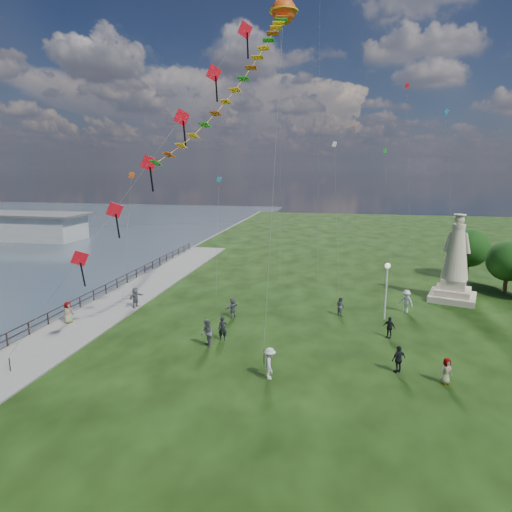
% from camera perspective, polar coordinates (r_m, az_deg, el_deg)
% --- Properties ---
extents(waterfront, '(200.00, 200.00, 1.51)m').
position_cam_1_polar(waterfront, '(37.31, -21.82, -7.20)').
color(waterfront, '#303C48').
rests_on(waterfront, ground).
extents(pier_pavilion, '(30.00, 8.00, 4.40)m').
position_cam_1_polar(pier_pavilion, '(84.83, -30.74, 3.55)').
color(pier_pavilion, '#A0A09B').
rests_on(pier_pavilion, ground).
extents(statue, '(4.68, 4.68, 7.60)m').
position_cam_1_polar(statue, '(41.12, 25.00, -1.50)').
color(statue, '#C8B097').
rests_on(statue, ground).
extents(lamppost, '(0.41, 0.41, 4.46)m').
position_cam_1_polar(lamppost, '(33.84, 17.04, -2.97)').
color(lamppost, silver).
rests_on(lamppost, ground).
extents(tree_row, '(6.90, 10.60, 5.31)m').
position_cam_1_polar(tree_row, '(47.33, 29.04, -0.06)').
color(tree_row, '#382314').
rests_on(tree_row, ground).
extents(person_0, '(0.69, 0.56, 1.63)m').
position_cam_1_polar(person_0, '(29.39, -4.46, -9.63)').
color(person_0, black).
rests_on(person_0, ground).
extents(person_1, '(0.93, 1.07, 1.88)m').
position_cam_1_polar(person_1, '(28.39, -6.57, -10.19)').
color(person_1, '#595960').
rests_on(person_1, ground).
extents(person_2, '(0.89, 1.27, 1.78)m').
position_cam_1_polar(person_2, '(24.35, 1.84, -14.12)').
color(person_2, silver).
rests_on(person_2, ground).
extents(person_3, '(1.05, 0.95, 1.61)m').
position_cam_1_polar(person_3, '(26.31, 18.48, -12.91)').
color(person_3, black).
rests_on(person_3, ground).
extents(person_4, '(0.83, 0.73, 1.45)m').
position_cam_1_polar(person_4, '(26.02, 24.02, -13.82)').
color(person_4, '#595960').
rests_on(person_4, ground).
extents(person_5, '(1.11, 1.70, 1.69)m').
position_cam_1_polar(person_5, '(37.00, -15.77, -5.46)').
color(person_5, '#595960').
rests_on(person_5, ground).
extents(person_7, '(0.80, 0.85, 1.50)m').
position_cam_1_polar(person_7, '(34.70, 11.19, -6.55)').
color(person_7, '#595960').
rests_on(person_7, ground).
extents(person_8, '(1.35, 1.21, 1.87)m').
position_cam_1_polar(person_8, '(36.65, 19.37, -5.71)').
color(person_8, silver).
rests_on(person_8, ground).
extents(person_9, '(0.97, 0.84, 1.48)m').
position_cam_1_polar(person_9, '(31.13, 17.34, -9.05)').
color(person_9, black).
rests_on(person_9, ground).
extents(person_10, '(0.57, 0.85, 1.65)m').
position_cam_1_polar(person_10, '(35.02, -23.77, -7.05)').
color(person_10, '#595960').
rests_on(person_10, ground).
extents(person_11, '(1.21, 1.58, 1.57)m').
position_cam_1_polar(person_11, '(33.64, -3.13, -6.86)').
color(person_11, '#595960').
rests_on(person_11, ground).
extents(red_kite_train, '(12.27, 9.35, 20.45)m').
position_cam_1_polar(red_kite_train, '(27.21, -12.40, 13.97)').
color(red_kite_train, black).
rests_on(red_kite_train, ground).
extents(serpent_kite, '(6.79, 13.05, 23.70)m').
position_cam_1_polar(serpent_kite, '(36.15, 3.52, 29.55)').
color(serpent_kite, black).
rests_on(serpent_kite, ground).
extents(small_kites, '(29.97, 18.40, 33.68)m').
position_cam_1_polar(small_kites, '(44.19, 8.52, 16.23)').
color(small_kites, teal).
rests_on(small_kites, ground).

